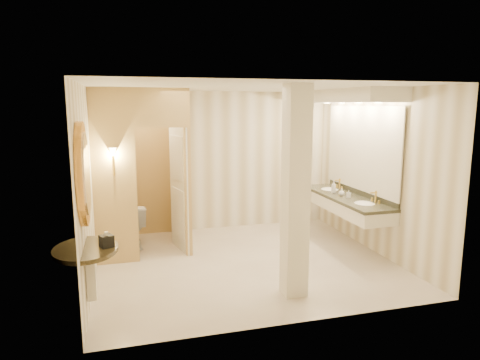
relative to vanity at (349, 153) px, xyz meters
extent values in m
plane|color=beige|center=(-1.98, -0.40, -1.63)|extent=(4.50, 4.50, 0.00)
plane|color=silver|center=(-1.98, -0.40, 1.07)|extent=(4.50, 4.50, 0.00)
cube|color=white|center=(-1.98, 1.60, -0.28)|extent=(4.50, 0.02, 2.70)
cube|color=white|center=(-1.98, -2.40, -0.28)|extent=(4.50, 0.02, 2.70)
cube|color=white|center=(-4.23, -0.40, -0.28)|extent=(0.02, 4.00, 2.70)
cube|color=white|center=(0.27, -0.40, -0.28)|extent=(0.02, 4.00, 2.70)
cube|color=tan|center=(-2.78, 0.85, -0.28)|extent=(0.10, 1.50, 2.70)
cube|color=tan|center=(-3.90, 0.10, -0.28)|extent=(0.65, 0.10, 2.70)
cube|color=tan|center=(-3.18, 0.10, 0.77)|extent=(0.80, 0.10, 0.60)
cube|color=white|center=(-2.87, 0.49, -0.58)|extent=(0.23, 0.79, 2.10)
cylinder|color=gold|center=(-3.90, 0.03, -0.08)|extent=(0.03, 0.03, 0.30)
cone|color=white|center=(-3.90, 0.03, 0.12)|extent=(0.14, 0.14, 0.14)
cube|color=white|center=(-0.03, 0.00, -0.90)|extent=(0.60, 2.24, 0.24)
cube|color=black|center=(-0.03, 0.00, -0.78)|extent=(0.64, 2.28, 0.05)
cube|color=black|center=(0.25, 0.00, -0.71)|extent=(0.03, 2.24, 0.10)
ellipsoid|color=white|center=(-0.03, -0.61, -0.80)|extent=(0.40, 0.44, 0.15)
cylinder|color=gold|center=(0.17, -0.61, -0.67)|extent=(0.03, 0.03, 0.22)
ellipsoid|color=white|center=(-0.03, 0.61, -0.80)|extent=(0.40, 0.44, 0.15)
cylinder|color=gold|center=(0.17, 0.61, -0.67)|extent=(0.03, 0.03, 0.22)
cube|color=white|center=(0.25, 0.00, 0.07)|extent=(0.03, 2.24, 1.40)
cube|color=white|center=(-0.03, 0.00, 0.96)|extent=(0.75, 2.44, 0.22)
cylinder|color=black|center=(-4.21, -1.72, -0.78)|extent=(0.88, 0.88, 0.05)
cube|color=white|center=(-4.17, -1.72, -1.08)|extent=(0.10, 0.10, 0.60)
cylinder|color=gold|center=(-4.19, -1.72, 0.07)|extent=(0.07, 0.88, 0.88)
cylinder|color=white|center=(-4.15, -1.72, 0.07)|extent=(0.02, 0.71, 0.71)
cube|color=white|center=(-1.68, -1.67, -0.28)|extent=(0.29, 0.29, 2.70)
cube|color=black|center=(-3.98, -1.76, -0.69)|extent=(0.18, 0.18, 0.13)
imported|color=white|center=(-3.65, 0.89, -1.25)|extent=(0.45, 0.75, 0.75)
imported|color=beige|center=(-0.07, -0.16, -0.69)|extent=(0.06, 0.06, 0.13)
imported|color=silver|center=(-0.10, 0.01, -0.69)|extent=(0.11, 0.11, 0.13)
imported|color=#C6B28C|center=(-0.13, 0.27, -0.64)|extent=(0.11, 0.11, 0.23)
camera|label=1|loc=(-3.75, -6.57, 0.82)|focal=32.00mm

